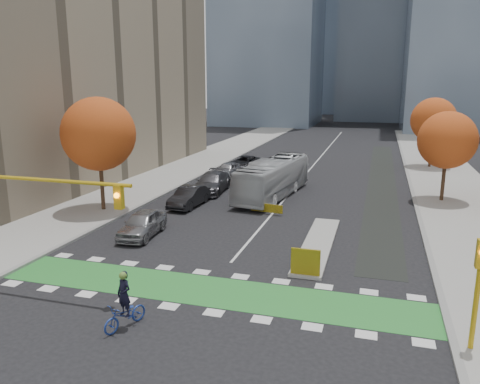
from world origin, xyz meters
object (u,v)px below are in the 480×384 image
Objects in this scene: cyclist at (125,309)px; parked_car_c at (212,183)px; parked_car_e at (227,170)px; parked_car_a at (142,224)px; traffic_signal_west at (20,202)px; hazard_board at (305,262)px; tree_east_near at (447,140)px; tree_west at (99,134)px; bus at (273,178)px; tree_east_far at (434,120)px; parked_car_b at (189,197)px; traffic_signal_east at (479,278)px; parked_car_d at (244,163)px.

parked_car_c is at bearing 121.44° from cyclist.
parked_car_e is at bearing 120.26° from cyclist.
parked_car_c is at bearing 85.30° from parked_car_a.
parked_car_a is at bearing 80.06° from traffic_signal_west.
parked_car_a reaches higher than hazard_board.
traffic_signal_west is at bearing -131.52° from tree_east_near.
tree_west is 0.73× the size of bus.
tree_east_far is 22.92m from bus.
traffic_signal_east is at bearing -39.34° from parked_car_b.
parked_car_a is at bearing 154.36° from traffic_signal_east.
bus is (-13.12, -2.06, -3.30)m from tree_east_near.
parked_car_e is (0.68, 27.09, -3.29)m from traffic_signal_west.
traffic_signal_west is at bearing -158.45° from hazard_board.
tree_east_far is at bearing 90.19° from cyclist.
cyclist is at bearing -131.14° from hazard_board.
traffic_signal_west is at bearing -100.49° from bus.
parked_car_a reaches higher than parked_car_d.
bus is 1.95× the size of parked_car_c.
traffic_signal_east is (-1.50, -22.51, -2.13)m from tree_east_near.
hazard_board is 15.06m from parked_car_b.
hazard_board is at bearing -62.40° from parked_car_e.
parked_car_e is at bearing 140.62° from bus.
parked_car_a is (1.43, 8.16, -3.26)m from traffic_signal_west.
parked_car_c is at bearing -172.69° from bus.
tree_east_near reaches higher than traffic_signal_east.
tree_east_far reaches higher than traffic_signal_east.
hazard_board is 0.24× the size of parked_car_c.
tree_west is at bearing 154.01° from hazard_board.
parked_car_a is (-19.00, -30.35, -4.47)m from tree_east_far.
hazard_board is at bearing 144.08° from traffic_signal_east.
parked_car_d is (5.05, 19.58, -4.92)m from tree_west.
parked_car_e is (-5.42, 29.04, -0.02)m from cyclist.
parked_car_c is at bearing -80.84° from parked_car_d.
tree_east_far is 30.17m from parked_car_b.
tree_east_near is at bearing 80.21° from cyclist.
traffic_signal_west is 3.74× the size of cyclist.
tree_west is (-16.00, 7.80, 4.82)m from hazard_board.
parked_car_c is (-10.50, 15.80, 0.03)m from hazard_board.
cyclist is 0.52× the size of parked_car_e.
cyclist is 11.15m from parked_car_a.
parked_car_b is (-5.38, -4.94, -0.80)m from bus.
parked_car_c is (5.50, 8.00, -4.78)m from tree_west.
parked_car_c reaches higher than parked_car_b.
tree_east_far is at bearing 88.21° from tree_east_near.
tree_west is 14.06m from bus.
tree_west is 7.93m from parked_car_b.
tree_west is 0.96× the size of traffic_signal_west.
tree_east_near is at bearing 48.48° from traffic_signal_west.
tree_east_far is 1.33× the size of parked_car_c.
parked_car_b reaches higher than parked_car_e.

